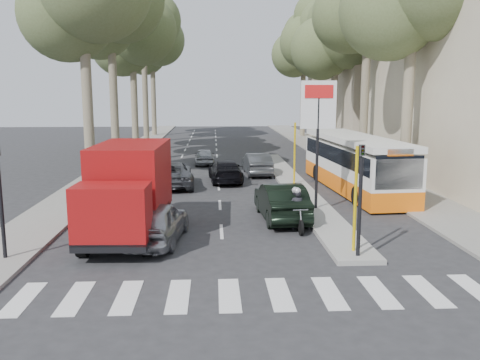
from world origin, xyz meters
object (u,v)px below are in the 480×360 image
object	(u,v)px
dark_hatchback	(281,201)
red_truck	(129,189)
motorcycle	(296,210)
city_bus	(355,162)
silver_hatchback	(157,222)

from	to	relation	value
dark_hatchback	red_truck	bearing A→B (deg)	17.21
dark_hatchback	motorcycle	bearing A→B (deg)	99.50
motorcycle	city_bus	bearing A→B (deg)	56.61
motorcycle	silver_hatchback	bearing A→B (deg)	-167.67
red_truck	city_bus	bearing A→B (deg)	40.10
dark_hatchback	city_bus	xyz separation A→B (m)	(4.64, 5.91, 0.77)
red_truck	city_bus	xyz separation A→B (m)	(10.39, 8.10, -0.22)
red_truck	silver_hatchback	bearing A→B (deg)	-34.27
dark_hatchback	motorcycle	distance (m)	1.57
silver_hatchback	red_truck	bearing A→B (deg)	-29.49
city_bus	motorcycle	distance (m)	8.62
silver_hatchback	dark_hatchback	xyz separation A→B (m)	(4.71, 2.96, 0.03)
silver_hatchback	red_truck	world-z (taller)	red_truck
red_truck	motorcycle	distance (m)	6.22
red_truck	city_bus	world-z (taller)	red_truck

